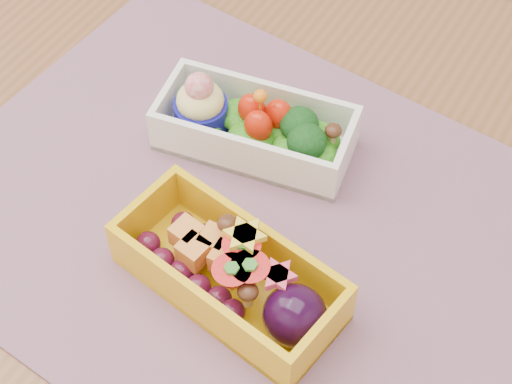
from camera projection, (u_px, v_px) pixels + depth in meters
The scene contains 4 objects.
table at pixel (213, 285), 0.77m from camera, with size 1.20×0.80×0.75m.
placemat at pixel (245, 220), 0.69m from camera, with size 0.52×0.40×0.00m, color #82596C.
bento_white at pixel (254, 127), 0.72m from camera, with size 0.18×0.10×0.07m.
bento_yellow at pixel (233, 275), 0.63m from camera, with size 0.19×0.11×0.06m.
Camera 1 is at (0.24, -0.32, 1.31)m, focal length 57.81 mm.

